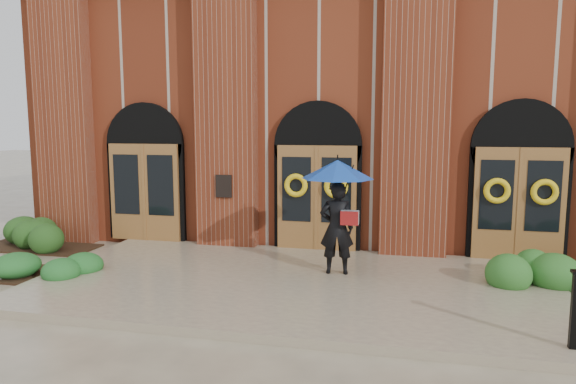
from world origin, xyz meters
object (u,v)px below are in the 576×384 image
(man_with_umbrella, at_px, (337,195))
(hedge_wall_right, at_px, (574,274))
(metal_post, at_px, (575,308))
(hedge_wall_left, at_px, (37,235))

(man_with_umbrella, relative_size, hedge_wall_right, 0.84)
(man_with_umbrella, xyz_separation_m, hedge_wall_right, (4.46, 0.28, -1.41))
(man_with_umbrella, relative_size, metal_post, 2.13)
(hedge_wall_left, relative_size, hedge_wall_right, 0.99)
(hedge_wall_right, bearing_deg, hedge_wall_left, 176.61)
(man_with_umbrella, distance_m, metal_post, 4.65)
(metal_post, bearing_deg, hedge_wall_left, 161.49)
(metal_post, bearing_deg, man_with_umbrella, 141.80)
(metal_post, relative_size, hedge_wall_left, 0.39)
(man_with_umbrella, bearing_deg, hedge_wall_left, -14.22)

